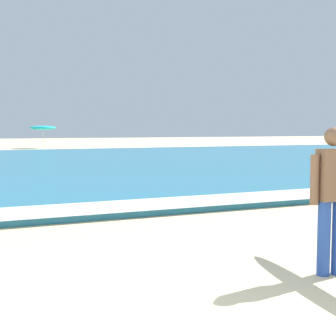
# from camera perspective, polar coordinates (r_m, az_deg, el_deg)

# --- Properties ---
(ground_plane) EXTENTS (160.00, 160.00, 0.00)m
(ground_plane) POSITION_cam_1_polar(r_m,az_deg,el_deg) (4.40, 4.58, -18.18)
(ground_plane) COLOR beige
(sea) EXTENTS (120.00, 28.00, 0.14)m
(sea) POSITION_cam_1_polar(r_m,az_deg,el_deg) (22.67, -18.39, 0.37)
(sea) COLOR teal
(sea) RESTS_ON ground
(surf_foam) EXTENTS (120.00, 1.43, 0.01)m
(surf_foam) POSITION_cam_1_polar(r_m,az_deg,el_deg) (9.46, -11.38, -4.87)
(surf_foam) COLOR white
(surf_foam) RESTS_ON sea
(beach_umbrella_4) EXTENTS (2.25, 2.25, 1.96)m
(beach_umbrella_4) POSITION_cam_1_polar(r_m,az_deg,el_deg) (42.54, -14.79, 4.68)
(beach_umbrella_4) COLOR beige
(beach_umbrella_4) RESTS_ON ground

